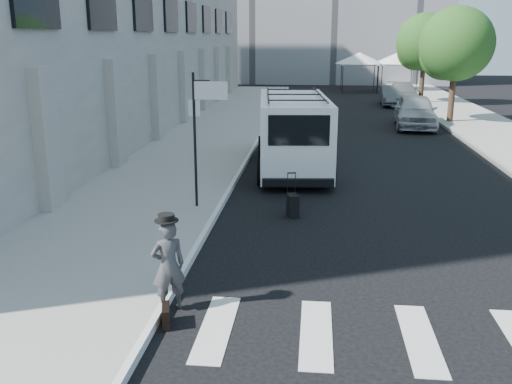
% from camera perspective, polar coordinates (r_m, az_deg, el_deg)
% --- Properties ---
extents(ground, '(120.00, 120.00, 0.00)m').
position_cam_1_polar(ground, '(12.04, 3.20, -6.80)').
color(ground, black).
rests_on(ground, ground).
extents(sidewalk_left, '(4.50, 48.00, 0.15)m').
position_cam_1_polar(sidewalk_left, '(27.91, -3.91, 6.13)').
color(sidewalk_left, gray).
rests_on(sidewalk_left, ground).
extents(sidewalk_right, '(4.00, 56.00, 0.15)m').
position_cam_1_polar(sidewalk_right, '(32.59, 21.19, 6.47)').
color(sidewalk_right, gray).
rests_on(sidewalk_right, ground).
extents(building_left, '(10.00, 44.00, 12.00)m').
position_cam_1_polar(building_left, '(31.55, -17.18, 17.38)').
color(building_left, gray).
rests_on(building_left, ground).
extents(sign_pole, '(1.03, 0.07, 3.50)m').
position_cam_1_polar(sign_pole, '(14.75, -5.30, 7.96)').
color(sign_pole, black).
rests_on(sign_pole, sidewalk_left).
extents(tree_near, '(3.80, 3.83, 6.03)m').
position_cam_1_polar(tree_near, '(32.07, 19.15, 13.55)').
color(tree_near, black).
rests_on(tree_near, ground).
extents(tree_far, '(3.80, 3.83, 6.03)m').
position_cam_1_polar(tree_far, '(40.90, 16.34, 13.99)').
color(tree_far, black).
rests_on(tree_far, ground).
extents(tent_left, '(4.00, 4.00, 3.20)m').
position_cam_1_polar(tent_left, '(49.30, 10.32, 13.01)').
color(tent_left, black).
rests_on(tent_left, ground).
extents(tent_right, '(4.00, 4.00, 3.20)m').
position_cam_1_polar(tent_right, '(50.12, 14.02, 12.84)').
color(tent_right, black).
rests_on(tent_right, ground).
extents(businessman, '(0.69, 0.62, 1.59)m').
position_cam_1_polar(businessman, '(9.77, -8.76, -7.34)').
color(businessman, '#363739').
rests_on(businessman, ground).
extents(briefcase, '(0.22, 0.46, 0.34)m').
position_cam_1_polar(briefcase, '(9.52, -8.99, -12.14)').
color(briefcase, black).
rests_on(briefcase, ground).
extents(suitcase, '(0.36, 0.46, 1.14)m').
position_cam_1_polar(suitcase, '(14.75, 3.70, -1.35)').
color(suitcase, black).
rests_on(suitcase, ground).
extents(cargo_van, '(2.87, 6.97, 2.54)m').
position_cam_1_polar(cargo_van, '(19.88, 3.72, 5.99)').
color(cargo_van, white).
rests_on(cargo_van, ground).
extents(parked_car_a, '(2.38, 5.07, 1.68)m').
position_cam_1_polar(parked_car_a, '(30.28, 15.64, 7.79)').
color(parked_car_a, '#AAADB2').
rests_on(parked_car_a, ground).
extents(parked_car_b, '(1.53, 4.06, 1.32)m').
position_cam_1_polar(parked_car_b, '(39.77, 13.43, 9.37)').
color(parked_car_b, '#515458').
rests_on(parked_car_b, ground).
extents(parked_car_c, '(2.25, 5.07, 1.45)m').
position_cam_1_polar(parked_car_c, '(40.06, 14.46, 9.43)').
color(parked_car_c, gray).
rests_on(parked_car_c, ground).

